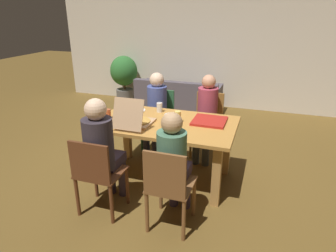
# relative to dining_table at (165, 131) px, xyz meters

# --- Properties ---
(ground_plane) EXTENTS (20.00, 20.00, 0.00)m
(ground_plane) POSITION_rel_dining_table_xyz_m (0.00, 0.00, -0.65)
(ground_plane) COLOR brown
(back_wall) EXTENTS (7.29, 0.12, 2.68)m
(back_wall) POSITION_rel_dining_table_xyz_m (0.00, 3.34, 0.69)
(back_wall) COLOR beige
(back_wall) RESTS_ON ground
(dining_table) EXTENTS (1.70, 1.01, 0.77)m
(dining_table) POSITION_rel_dining_table_xyz_m (0.00, 0.00, 0.00)
(dining_table) COLOR #BF833A
(dining_table) RESTS_ON ground
(chair_0) EXTENTS (0.45, 0.41, 0.87)m
(chair_0) POSITION_rel_dining_table_xyz_m (-0.42, -0.93, -0.15)
(chair_0) COLOR brown
(chair_0) RESTS_ON ground
(person_0) EXTENTS (0.31, 0.51, 1.26)m
(person_0) POSITION_rel_dining_table_xyz_m (-0.42, -0.78, 0.09)
(person_0) COLOR #392E3D
(person_0) RESTS_ON ground
(chair_1) EXTENTS (0.42, 0.41, 0.91)m
(chair_1) POSITION_rel_dining_table_xyz_m (0.35, 0.92, -0.13)
(chair_1) COLOR olive
(chair_1) RESTS_ON ground
(person_1) EXTENTS (0.28, 0.53, 1.21)m
(person_1) POSITION_rel_dining_table_xyz_m (0.35, 0.75, 0.05)
(person_1) COLOR #393F3E
(person_1) RESTS_ON ground
(chair_2) EXTENTS (0.42, 0.44, 0.90)m
(chair_2) POSITION_rel_dining_table_xyz_m (0.35, -0.92, -0.14)
(chair_2) COLOR brown
(chair_2) RESTS_ON ground
(person_2) EXTENTS (0.28, 0.49, 1.20)m
(person_2) POSITION_rel_dining_table_xyz_m (0.35, -0.76, 0.05)
(person_2) COLOR #3B2D42
(person_2) RESTS_ON ground
(chair_3) EXTENTS (0.44, 0.41, 0.89)m
(chair_3) POSITION_rel_dining_table_xyz_m (-0.42, 0.92, -0.14)
(chair_3) COLOR #2D6139
(chair_3) RESTS_ON ground
(person_3) EXTENTS (0.29, 0.48, 1.19)m
(person_3) POSITION_rel_dining_table_xyz_m (-0.42, 0.77, 0.05)
(person_3) COLOR #30334B
(person_3) RESTS_ON ground
(pizza_box_0) EXTENTS (0.40, 0.40, 0.03)m
(pizza_box_0) POSITION_rel_dining_table_xyz_m (0.51, 0.17, 0.14)
(pizza_box_0) COLOR #B0231B
(pizza_box_0) RESTS_ON dining_table
(pizza_box_1) EXTENTS (0.36, 0.49, 0.37)m
(pizza_box_1) POSITION_rel_dining_table_xyz_m (-0.30, -0.20, 0.18)
(pizza_box_1) COLOR tan
(pizza_box_1) RESTS_ON dining_table
(plate_0) EXTENTS (0.21, 0.21, 0.03)m
(plate_0) POSITION_rel_dining_table_xyz_m (0.01, 0.25, 0.14)
(plate_0) COLOR white
(plate_0) RESTS_ON dining_table
(plate_1) EXTENTS (0.23, 0.23, 0.03)m
(plate_1) POSITION_rel_dining_table_xyz_m (-0.50, 0.28, 0.14)
(plate_1) COLOR white
(plate_1) RESTS_ON dining_table
(drinking_glass_0) EXTENTS (0.08, 0.08, 0.13)m
(drinking_glass_0) POSITION_rel_dining_table_xyz_m (-0.20, 0.33, 0.19)
(drinking_glass_0) COLOR silver
(drinking_glass_0) RESTS_ON dining_table
(drinking_glass_1) EXTENTS (0.07, 0.07, 0.12)m
(drinking_glass_1) POSITION_rel_dining_table_xyz_m (-0.72, -0.11, 0.19)
(drinking_glass_1) COLOR #B4502C
(drinking_glass_1) RESTS_ON dining_table
(drinking_glass_2) EXTENTS (0.08, 0.08, 0.14)m
(drinking_glass_2) POSITION_rel_dining_table_xyz_m (0.15, 0.03, 0.20)
(drinking_glass_2) COLOR #E7CC62
(drinking_glass_2) RESTS_ON dining_table
(drinking_glass_3) EXTENTS (0.07, 0.07, 0.14)m
(drinking_glass_3) POSITION_rel_dining_table_xyz_m (-0.74, 0.32, 0.20)
(drinking_glass_3) COLOR silver
(drinking_glass_3) RESTS_ON dining_table
(couch) EXTENTS (1.72, 0.77, 0.72)m
(couch) POSITION_rel_dining_table_xyz_m (-0.60, 2.57, -0.37)
(couch) COLOR #544D57
(couch) RESTS_ON ground
(potted_plant) EXTENTS (0.62, 0.62, 1.06)m
(potted_plant) POSITION_rel_dining_table_xyz_m (-2.05, 2.97, -0.01)
(potted_plant) COLOR #5E5B57
(potted_plant) RESTS_ON ground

